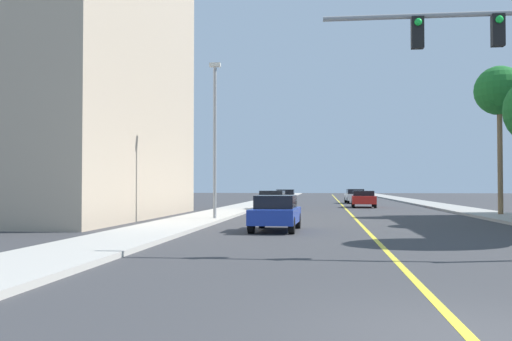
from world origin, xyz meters
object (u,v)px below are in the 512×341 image
(palm_far, at_px, (499,92))
(car_blue, at_px, (276,212))
(street_lamp, at_px, (215,132))
(car_red, at_px, (363,199))
(car_white, at_px, (355,196))
(car_gray, at_px, (272,200))
(car_silver, at_px, (286,197))

(palm_far, height_order, car_blue, palm_far)
(palm_far, bearing_deg, car_blue, -135.11)
(street_lamp, relative_size, car_blue, 1.96)
(street_lamp, distance_m, car_red, 21.96)
(street_lamp, relative_size, palm_far, 0.92)
(car_white, xyz_separation_m, car_blue, (-5.07, -37.14, -0.03))
(car_gray, distance_m, car_silver, 10.07)
(car_silver, bearing_deg, car_blue, 92.21)
(car_blue, bearing_deg, car_silver, 94.87)
(street_lamp, height_order, car_red, street_lamp)
(car_gray, bearing_deg, car_white, -107.92)
(car_white, bearing_deg, car_blue, -99.91)
(palm_far, bearing_deg, car_white, 105.49)
(car_silver, bearing_deg, car_red, 156.46)
(car_silver, bearing_deg, palm_far, 128.46)
(car_gray, bearing_deg, street_lamp, 84.01)
(street_lamp, xyz_separation_m, car_white, (8.67, 31.15, -3.76))
(palm_far, xyz_separation_m, car_silver, (-13.54, 16.57, -6.46))
(car_red, xyz_separation_m, car_blue, (-5.16, -25.77, 0.01))
(car_white, height_order, car_blue, car_white)
(car_silver, height_order, car_blue, car_silver)
(car_white, bearing_deg, car_gray, -112.31)
(car_red, distance_m, car_gray, 10.05)
(palm_far, relative_size, car_white, 1.87)
(car_silver, distance_m, car_blue, 28.60)
(street_lamp, bearing_deg, car_red, 66.13)
(car_white, bearing_deg, palm_far, -76.64)
(car_red, height_order, car_blue, car_blue)
(street_lamp, height_order, car_silver, street_lamp)
(palm_far, distance_m, car_white, 26.88)
(palm_far, relative_size, car_gray, 2.01)
(car_silver, bearing_deg, car_white, -128.23)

